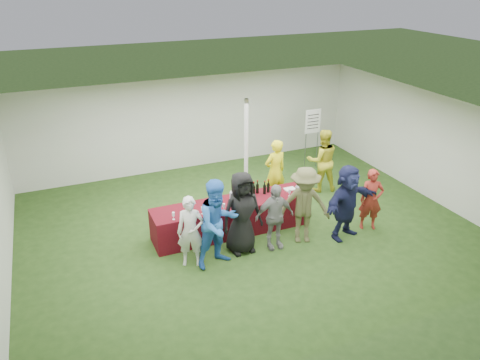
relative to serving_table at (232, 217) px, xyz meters
name	(u,v)px	position (x,y,z in m)	size (l,w,h in m)	color
ground	(247,227)	(0.39, 0.03, -0.38)	(60.00, 60.00, 0.00)	#284719
tent	(246,153)	(0.89, 1.23, 0.98)	(10.00, 10.00, 10.00)	white
serving_table	(232,217)	(0.00, 0.00, 0.00)	(3.60, 0.80, 0.75)	#5F0E12
wine_bottles	(256,190)	(0.64, 0.13, 0.50)	(0.71, 0.17, 0.32)	black
wine_glasses	(217,207)	(-0.46, -0.28, 0.49)	(2.79, 0.13, 0.16)	silver
water_bottle	(231,196)	(0.02, 0.08, 0.48)	(0.07, 0.07, 0.23)	silver
bar_towel	(290,189)	(1.49, 0.05, 0.39)	(0.25, 0.18, 0.03)	white
dump_bucket	(300,190)	(1.61, -0.22, 0.46)	(0.23, 0.23, 0.18)	slate
wine_list_sign	(313,126)	(3.56, 2.54, 0.94)	(0.50, 0.03, 1.80)	slate
staff_pourer	(275,171)	(1.57, 0.98, 0.46)	(0.61, 0.40, 1.67)	yellow
staff_back	(322,160)	(3.03, 1.11, 0.48)	(0.83, 0.65, 1.71)	gold
customer_0	(191,232)	(-1.23, -0.87, 0.37)	(0.54, 0.36, 1.49)	silver
customer_1	(218,223)	(-0.72, -1.07, 0.55)	(0.90, 0.70, 1.85)	blue
customer_2	(242,213)	(-0.10, -0.81, 0.52)	(0.88, 0.57, 1.79)	black
customer_3	(274,217)	(0.58, -0.95, 0.36)	(0.86, 0.36, 1.47)	gray
customer_4	(304,205)	(1.28, -0.98, 0.50)	(1.13, 0.65, 1.74)	brown
customer_5	(347,202)	(2.23, -1.17, 0.48)	(1.59, 0.50, 1.71)	#181C41
customer_6	(371,200)	(2.97, -1.07, 0.35)	(0.53, 0.35, 1.44)	maroon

